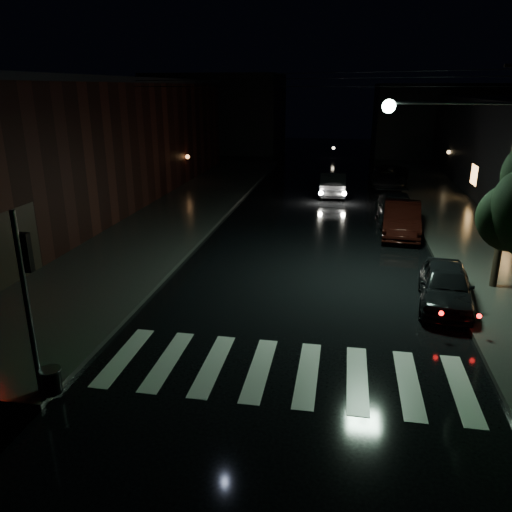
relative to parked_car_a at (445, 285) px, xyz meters
The scene contains 14 objects.
ground 9.34m from the parked_car_a, 144.63° to the right, with size 120.00×120.00×0.00m, color black.
sidewalk_left 15.27m from the parked_car_a, 145.67° to the left, with size 6.00×44.00×0.15m, color #282826.
sidewalk_right 8.95m from the parked_car_a, 74.42° to the left, with size 4.00×44.00×0.15m, color #282826.
building_left 22.46m from the parked_car_a, 151.58° to the left, with size 10.00×36.00×7.00m, color black.
building_far_left 43.47m from the parked_car_a, 113.96° to the left, with size 14.00×10.00×8.00m, color black.
building_far_right 40.22m from the parked_car_a, 80.82° to the left, with size 14.00×10.00×7.00m, color black.
crosswalk 6.75m from the parked_car_a, 133.22° to the right, with size 9.00×3.00×0.01m, color beige.
signal_pole_corner 11.94m from the parked_car_a, 144.87° to the right, with size 0.68×0.61×4.20m.
utility_pole 4.41m from the parked_car_a, 52.51° to the left, with size 4.92×0.44×8.00m.
parked_car_a is the anchor object (origin of this frame).
parked_car_b 8.11m from the parked_car_a, 94.30° to the left, with size 1.65×4.72×1.56m, color black.
parked_car_c 10.60m from the parked_car_a, 93.40° to the left, with size 1.95×4.79×1.39m, color black.
parked_car_d 20.51m from the parked_car_a, 90.65° to the left, with size 2.42×5.25×1.46m, color black.
oncoming_car 17.28m from the parked_car_a, 103.72° to the left, with size 1.59×4.57×1.51m, color black.
Camera 1 is at (4.22, -10.23, 6.69)m, focal length 35.00 mm.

